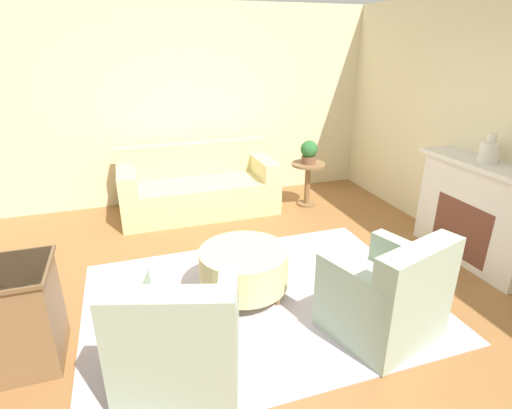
{
  "coord_description": "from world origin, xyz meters",
  "views": [
    {
      "loc": [
        -1.01,
        -2.98,
        2.26
      ],
      "look_at": [
        0.15,
        0.55,
        0.75
      ],
      "focal_mm": 28.0,
      "sensor_mm": 36.0,
      "label": 1
    }
  ],
  "objects_px": {
    "armchair_left": "(179,342)",
    "side_table": "(308,177)",
    "vase_mantel_near": "(489,151)",
    "ottoman_table": "(244,267)",
    "potted_plant_on_side_table": "(309,152)",
    "armchair_right": "(387,297)",
    "couch": "(199,188)"
  },
  "relations": [
    {
      "from": "armchair_left",
      "to": "ottoman_table",
      "type": "bearing_deg",
      "value": 50.47
    },
    {
      "from": "armchair_left",
      "to": "side_table",
      "type": "bearing_deg",
      "value": 50.89
    },
    {
      "from": "couch",
      "to": "potted_plant_on_side_table",
      "type": "bearing_deg",
      "value": -9.77
    },
    {
      "from": "side_table",
      "to": "potted_plant_on_side_table",
      "type": "relative_size",
      "value": 1.93
    },
    {
      "from": "ottoman_table",
      "to": "armchair_right",
      "type": "bearing_deg",
      "value": -43.13
    },
    {
      "from": "vase_mantel_near",
      "to": "potted_plant_on_side_table",
      "type": "xyz_separation_m",
      "value": [
        -1.01,
        2.05,
        -0.42
      ]
    },
    {
      "from": "potted_plant_on_side_table",
      "to": "side_table",
      "type": "bearing_deg",
      "value": 0.0
    },
    {
      "from": "couch",
      "to": "ottoman_table",
      "type": "relative_size",
      "value": 2.57
    },
    {
      "from": "couch",
      "to": "armchair_left",
      "type": "bearing_deg",
      "value": -103.14
    },
    {
      "from": "ottoman_table",
      "to": "vase_mantel_near",
      "type": "xyz_separation_m",
      "value": [
        2.57,
        -0.12,
        0.93
      ]
    },
    {
      "from": "armchair_left",
      "to": "side_table",
      "type": "distance_m",
      "value": 3.63
    },
    {
      "from": "potted_plant_on_side_table",
      "to": "vase_mantel_near",
      "type": "bearing_deg",
      "value": -63.76
    },
    {
      "from": "armchair_left",
      "to": "ottoman_table",
      "type": "distance_m",
      "value": 1.15
    },
    {
      "from": "armchair_left",
      "to": "potted_plant_on_side_table",
      "type": "relative_size",
      "value": 2.98
    },
    {
      "from": "couch",
      "to": "side_table",
      "type": "bearing_deg",
      "value": -9.77
    },
    {
      "from": "couch",
      "to": "armchair_right",
      "type": "distance_m",
      "value": 3.23
    },
    {
      "from": "potted_plant_on_side_table",
      "to": "armchair_right",
      "type": "bearing_deg",
      "value": -102.32
    },
    {
      "from": "vase_mantel_near",
      "to": "side_table",
      "type": "bearing_deg",
      "value": 116.24
    },
    {
      "from": "side_table",
      "to": "vase_mantel_near",
      "type": "relative_size",
      "value": 2.19
    },
    {
      "from": "armchair_right",
      "to": "ottoman_table",
      "type": "bearing_deg",
      "value": 136.87
    },
    {
      "from": "side_table",
      "to": "armchair_right",
      "type": "bearing_deg",
      "value": -102.32
    },
    {
      "from": "side_table",
      "to": "vase_mantel_near",
      "type": "distance_m",
      "value": 2.42
    },
    {
      "from": "potted_plant_on_side_table",
      "to": "ottoman_table",
      "type": "bearing_deg",
      "value": -128.91
    },
    {
      "from": "side_table",
      "to": "vase_mantel_near",
      "type": "bearing_deg",
      "value": -63.76
    },
    {
      "from": "ottoman_table",
      "to": "potted_plant_on_side_table",
      "type": "xyz_separation_m",
      "value": [
        1.56,
        1.93,
        0.51
      ]
    },
    {
      "from": "vase_mantel_near",
      "to": "ottoman_table",
      "type": "bearing_deg",
      "value": 177.41
    },
    {
      "from": "side_table",
      "to": "potted_plant_on_side_table",
      "type": "height_order",
      "value": "potted_plant_on_side_table"
    },
    {
      "from": "vase_mantel_near",
      "to": "potted_plant_on_side_table",
      "type": "bearing_deg",
      "value": 116.24
    },
    {
      "from": "ottoman_table",
      "to": "side_table",
      "type": "bearing_deg",
      "value": 51.09
    },
    {
      "from": "armchair_left",
      "to": "potted_plant_on_side_table",
      "type": "distance_m",
      "value": 3.66
    },
    {
      "from": "ottoman_table",
      "to": "side_table",
      "type": "height_order",
      "value": "side_table"
    },
    {
      "from": "couch",
      "to": "vase_mantel_near",
      "type": "height_order",
      "value": "vase_mantel_near"
    }
  ]
}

